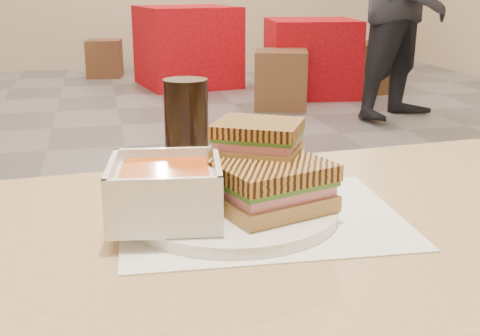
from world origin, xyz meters
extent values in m
cube|color=tan|center=(0.05, -2.08, 0.73)|extent=(1.25, 0.78, 0.03)
cube|color=white|center=(0.04, -1.99, 0.75)|extent=(0.37, 0.30, 0.00)
cylinder|color=white|center=(0.00, -1.99, 0.76)|extent=(0.27, 0.27, 0.01)
cube|color=white|center=(-0.08, -2.01, 0.79)|extent=(0.15, 0.15, 0.05)
cube|color=#DB5A12|center=(-0.08, -2.01, 0.83)|extent=(0.12, 0.12, 0.01)
cube|color=white|center=(-0.02, -2.02, 0.83)|extent=(0.03, 0.13, 0.02)
cube|color=white|center=(-0.15, -2.00, 0.83)|extent=(0.03, 0.13, 0.02)
cube|color=white|center=(-0.08, -1.95, 0.83)|extent=(0.13, 0.03, 0.02)
cube|color=white|center=(-0.09, -2.07, 0.83)|extent=(0.13, 0.03, 0.02)
cube|color=#AC7E4A|center=(0.05, -2.01, 0.78)|extent=(0.16, 0.15, 0.02)
cube|color=#CD7281|center=(0.05, -2.01, 0.79)|extent=(0.15, 0.14, 0.01)
cube|color=#386B23|center=(0.05, -2.01, 0.80)|extent=(0.16, 0.14, 0.01)
cube|color=olive|center=(0.05, -2.01, 0.82)|extent=(0.16, 0.15, 0.02)
cube|color=#AC7E4A|center=(0.05, -1.95, 0.83)|extent=(0.14, 0.13, 0.02)
cube|color=#CD7281|center=(0.05, -1.95, 0.84)|extent=(0.13, 0.12, 0.01)
cube|color=#386B23|center=(0.05, -1.95, 0.85)|extent=(0.14, 0.13, 0.01)
cube|color=olive|center=(0.05, -1.95, 0.86)|extent=(0.14, 0.13, 0.02)
cylinder|color=black|center=(-0.02, -1.78, 0.82)|extent=(0.07, 0.07, 0.15)
cube|color=#B21220|center=(1.80, 2.77, 0.35)|extent=(0.88, 0.88, 0.69)
cube|color=#B21220|center=(0.76, 3.56, 0.39)|extent=(1.04, 1.04, 0.79)
cube|color=brown|center=(1.35, 2.23, 0.24)|extent=(0.54, 0.54, 0.48)
cube|color=brown|center=(2.30, 2.75, 0.24)|extent=(0.49, 0.49, 0.47)
cube|color=brown|center=(-0.06, 4.33, 0.20)|extent=(0.42, 0.42, 0.41)
cube|color=brown|center=(0.98, 3.79, 0.22)|extent=(0.44, 0.44, 0.45)
imported|color=black|center=(2.21, 1.63, 0.90)|extent=(1.09, 1.01, 1.80)
camera|label=1|loc=(-0.16, -2.71, 1.04)|focal=46.05mm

